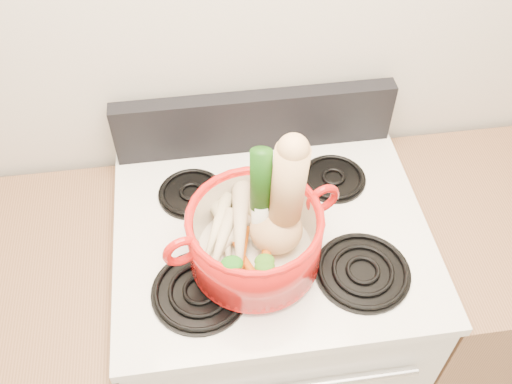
{
  "coord_description": "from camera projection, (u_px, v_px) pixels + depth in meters",
  "views": [
    {
      "loc": [
        -0.16,
        0.54,
        2.08
      ],
      "look_at": [
        -0.05,
        1.29,
        1.22
      ],
      "focal_mm": 40.0,
      "sensor_mm": 36.0,
      "label": 1
    }
  ],
  "objects": [
    {
      "name": "ginger",
      "position": [
        248.0,
        207.0,
        1.37
      ],
      "size": [
        0.1,
        0.09,
        0.05
      ],
      "primitive_type": "ellipsoid",
      "rotation": [
        0.0,
        0.0,
        -0.22
      ],
      "color": "tan",
      "rests_on": "dutch_oven"
    },
    {
      "name": "burner_front_left",
      "position": [
        200.0,
        291.0,
        1.29
      ],
      "size": [
        0.22,
        0.22,
        0.02
      ],
      "primitive_type": "cylinder",
      "color": "black",
      "rests_on": "cooktop"
    },
    {
      "name": "parsnip_2",
      "position": [
        229.0,
        228.0,
        1.32
      ],
      "size": [
        0.1,
        0.19,
        0.06
      ],
      "primitive_type": "cone",
      "rotation": [
        1.66,
        0.0,
        0.34
      ],
      "color": "beige",
      "rests_on": "dutch_oven"
    },
    {
      "name": "parsnip_5",
      "position": [
        240.0,
        229.0,
        1.29
      ],
      "size": [
        0.08,
        0.26,
        0.07
      ],
      "primitive_type": "cone",
      "rotation": [
        1.66,
        0.0,
        -0.15
      ],
      "color": "beige",
      "rests_on": "dutch_oven"
    },
    {
      "name": "parsnip_4",
      "position": [
        216.0,
        228.0,
        1.31
      ],
      "size": [
        0.11,
        0.19,
        0.05
      ],
      "primitive_type": "cone",
      "rotation": [
        1.66,
        0.0,
        -0.4
      ],
      "color": "beige",
      "rests_on": "dutch_oven"
    },
    {
      "name": "pot_handle_left",
      "position": [
        181.0,
        251.0,
        1.2
      ],
      "size": [
        0.09,
        0.04,
        0.08
      ],
      "primitive_type": "torus",
      "rotation": [
        1.57,
        0.0,
        0.3
      ],
      "color": "#B9130F",
      "rests_on": "dutch_oven"
    },
    {
      "name": "cooktop",
      "position": [
        271.0,
        232.0,
        1.43
      ],
      "size": [
        0.78,
        0.67,
        0.03
      ],
      "primitive_type": "cube",
      "color": "silver",
      "rests_on": "stove_body"
    },
    {
      "name": "burner_front_right",
      "position": [
        363.0,
        271.0,
        1.33
      ],
      "size": [
        0.22,
        0.22,
        0.02
      ],
      "primitive_type": "cylinder",
      "color": "black",
      "rests_on": "cooktop"
    },
    {
      "name": "control_backsplash",
      "position": [
        255.0,
        122.0,
        1.55
      ],
      "size": [
        0.76,
        0.05,
        0.18
      ],
      "primitive_type": "cube",
      "color": "black",
      "rests_on": "cooktop"
    },
    {
      "name": "parsnip_3",
      "position": [
        221.0,
        243.0,
        1.29
      ],
      "size": [
        0.11,
        0.18,
        0.05
      ],
      "primitive_type": "cone",
      "rotation": [
        1.66,
        0.0,
        -0.4
      ],
      "color": "beige",
      "rests_on": "dutch_oven"
    },
    {
      "name": "burner_back_left",
      "position": [
        191.0,
        192.0,
        1.49
      ],
      "size": [
        0.17,
        0.17,
        0.02
      ],
      "primitive_type": "cylinder",
      "color": "black",
      "rests_on": "cooktop"
    },
    {
      "name": "stove_body",
      "position": [
        268.0,
        324.0,
        1.79
      ],
      "size": [
        0.76,
        0.65,
        0.92
      ],
      "primitive_type": "cube",
      "color": "silver",
      "rests_on": "floor"
    },
    {
      "name": "pot_handle_right",
      "position": [
        323.0,
        199.0,
        1.3
      ],
      "size": [
        0.09,
        0.04,
        0.08
      ],
      "primitive_type": "torus",
      "rotation": [
        1.57,
        0.0,
        0.3
      ],
      "color": "#B9130F",
      "rests_on": "dutch_oven"
    },
    {
      "name": "carrot_2",
      "position": [
        267.0,
        251.0,
        1.28
      ],
      "size": [
        0.07,
        0.18,
        0.05
      ],
      "primitive_type": "cone",
      "rotation": [
        1.66,
        0.0,
        -0.21
      ],
      "color": "#BE5709",
      "rests_on": "dutch_oven"
    },
    {
      "name": "carrot_1",
      "position": [
        240.0,
        259.0,
        1.27
      ],
      "size": [
        0.09,
        0.17,
        0.05
      ],
      "primitive_type": "cone",
      "rotation": [
        1.66,
        0.0,
        -0.35
      ],
      "color": "#CB600A",
      "rests_on": "dutch_oven"
    },
    {
      "name": "wall_back",
      "position": [
        252.0,
        28.0,
        1.39
      ],
      "size": [
        3.5,
        0.02,
        2.6
      ],
      "primitive_type": "cube",
      "color": "beige",
      "rests_on": "floor"
    },
    {
      "name": "carrot_0",
      "position": [
        248.0,
        268.0,
        1.26
      ],
      "size": [
        0.08,
        0.17,
        0.05
      ],
      "primitive_type": "cone",
      "rotation": [
        1.66,
        0.0,
        0.32
      ],
      "color": "#D1540A",
      "rests_on": "dutch_oven"
    },
    {
      "name": "parsnip_1",
      "position": [
        224.0,
        244.0,
        1.3
      ],
      "size": [
        0.15,
        0.15,
        0.05
      ],
      "primitive_type": "cone",
      "rotation": [
        1.66,
        0.0,
        -0.77
      ],
      "color": "beige",
      "rests_on": "dutch_oven"
    },
    {
      "name": "leek",
      "position": [
        261.0,
        200.0,
        1.22
      ],
      "size": [
        0.06,
        0.07,
        0.3
      ],
      "primitive_type": "cylinder",
      "rotation": [
        -0.04,
        0.0,
        -0.16
      ],
      "color": "silver",
      "rests_on": "dutch_oven"
    },
    {
      "name": "dutch_oven",
      "position": [
        255.0,
        238.0,
        1.29
      ],
      "size": [
        0.38,
        0.38,
        0.15
      ],
      "primitive_type": "cylinder",
      "rotation": [
        0.0,
        0.0,
        0.3
      ],
      "color": "#B9130F",
      "rests_on": "burner_front_left"
    },
    {
      "name": "parsnip_0",
      "position": [
        225.0,
        229.0,
        1.33
      ],
      "size": [
        0.04,
        0.22,
        0.06
      ],
      "primitive_type": "cone",
      "rotation": [
        1.66,
        0.0,
        -0.01
      ],
      "color": "beige",
      "rests_on": "dutch_oven"
    },
    {
      "name": "squash",
      "position": [
        277.0,
        201.0,
        1.21
      ],
      "size": [
        0.16,
        0.15,
        0.31
      ],
      "primitive_type": null,
      "rotation": [
        0.0,
        0.05,
        -0.17
      ],
      "color": "tan",
      "rests_on": "dutch_oven"
    },
    {
      "name": "burner_back_right",
      "position": [
        333.0,
        177.0,
        1.52
      ],
      "size": [
        0.17,
        0.17,
        0.02
      ],
      "primitive_type": "cylinder",
      "color": "black",
      "rests_on": "cooktop"
    }
  ]
}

